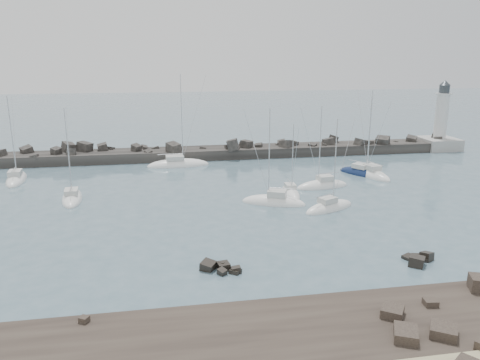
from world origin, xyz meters
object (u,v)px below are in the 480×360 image
sailboat_3 (72,199)px  sailboat_6 (291,193)px  sailboat_1 (16,180)px  sailboat_9 (322,186)px  sailboat_7 (329,208)px  sailboat_5 (274,203)px  sailboat_10 (370,175)px  sailboat_8 (362,174)px  sailboat_4 (178,165)px  lighthouse (439,134)px

sailboat_3 → sailboat_6: 29.62m
sailboat_1 → sailboat_3: (10.07, -11.51, -0.02)m
sailboat_9 → sailboat_7: bearing=-104.8°
sailboat_5 → sailboat_6: (3.36, 3.79, -0.03)m
sailboat_10 → sailboat_5: bearing=-148.3°
sailboat_8 → sailboat_9: 10.79m
sailboat_4 → sailboat_5: size_ratio=1.26×
sailboat_1 → sailboat_10: 55.32m
sailboat_1 → sailboat_9: sailboat_1 is taller
sailboat_1 → sailboat_4: bearing=13.1°
sailboat_4 → sailboat_6: bearing=-53.7°
lighthouse → sailboat_9: bearing=-144.9°
lighthouse → sailboat_3: size_ratio=1.11×
sailboat_4 → sailboat_8: 31.24m
sailboat_4 → sailboat_6: (14.63, -19.90, -0.01)m
sailboat_1 → sailboat_5: 40.40m
lighthouse → sailboat_9: size_ratio=1.13×
sailboat_5 → sailboat_7: sailboat_5 is taller
sailboat_7 → sailboat_10: size_ratio=0.84×
sailboat_4 → sailboat_7: (17.61, -27.06, 0.00)m
sailboat_7 → sailboat_10: 19.44m
sailboat_4 → sailboat_8: bearing=-21.2°
lighthouse → sailboat_4: sailboat_4 is taller
sailboat_9 → sailboat_8: bearing=34.0°
sailboat_4 → sailboat_9: (20.17, -17.32, 0.01)m
sailboat_6 → sailboat_9: size_ratio=0.83×
sailboat_3 → lighthouse: bearing=18.9°
sailboat_10 → sailboat_3: bearing=-173.4°
lighthouse → sailboat_8: (-24.22, -17.29, -2.95)m
lighthouse → sailboat_6: size_ratio=1.37×
sailboat_7 → sailboat_10: sailboat_10 is taller
sailboat_6 → sailboat_9: bearing=25.0°
lighthouse → sailboat_3: (-68.21, -23.30, -2.96)m
sailboat_3 → sailboat_10: bearing=6.6°
sailboat_9 → sailboat_4: bearing=139.4°
sailboat_6 → sailboat_7: sailboat_7 is taller
sailboat_6 → sailboat_10: size_ratio=0.73×
sailboat_3 → sailboat_5: (26.15, -6.40, 0.02)m
sailboat_4 → sailboat_8: (29.12, -11.29, 0.00)m
sailboat_6 → sailboat_4: bearing=126.3°
sailboat_5 → sailboat_9: bearing=35.6°
lighthouse → sailboat_10: bearing=-142.2°
sailboat_3 → sailboat_10: (44.89, 5.20, 0.02)m
sailboat_6 → sailboat_10: (15.38, 7.81, 0.03)m
sailboat_3 → sailboat_9: sailboat_3 is taller
sailboat_3 → sailboat_5: size_ratio=0.97×
sailboat_3 → sailboat_7: size_ratio=1.07×
sailboat_1 → sailboat_7: sailboat_1 is taller
sailboat_7 → sailboat_9: bearing=75.2°
sailboat_8 → sailboat_3: bearing=-172.2°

